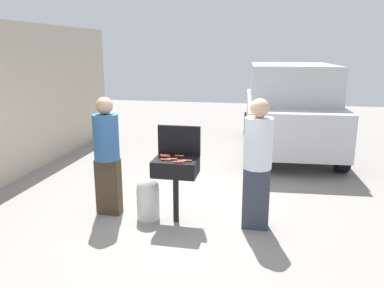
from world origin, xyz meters
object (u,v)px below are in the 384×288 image
Objects in this scene: bbq_grill at (176,169)px; hot_dog_2 at (166,156)px; hot_dog_1 at (179,156)px; hot_dog_3 at (182,161)px; hot_dog_5 at (187,161)px; hot_dog_8 at (172,159)px; person_right at (258,160)px; hot_dog_4 at (165,155)px; propane_tank at (148,197)px; hot_dog_6 at (166,160)px; parked_minivan at (289,108)px; hot_dog_0 at (164,156)px; person_left at (107,152)px; hot_dog_7 at (178,162)px.

hot_dog_2 is (-0.16, 0.07, 0.15)m from bbq_grill.
hot_dog_1 is at bearing 79.25° from bbq_grill.
hot_dog_3 and hot_dog_5 have the same top height.
hot_dog_8 is 0.07× the size of person_right.
hot_dog_3 is 0.38m from hot_dog_4.
bbq_grill is 6.94× the size of hot_dog_4.
hot_dog_6 is at bearing -17.89° from propane_tank.
hot_dog_1 is 1.00× the size of hot_dog_5.
hot_dog_5 is 0.03× the size of parked_minivan.
hot_dog_0 and hot_dog_2 have the same top height.
hot_dog_1 and hot_dog_4 have the same top height.
hot_dog_6 is 0.08× the size of person_left.
bbq_grill is at bearing 65.00° from parked_minivan.
person_left is 0.38× the size of parked_minivan.
parked_minivan is at bearing 68.27° from hot_dog_1.
hot_dog_0 is at bearing 109.83° from hot_dog_6.
person_left is at bearing 172.99° from hot_dog_8.
hot_dog_4 is (-0.18, 0.14, 0.15)m from bbq_grill.
hot_dog_0 is at bearing -92.76° from hot_dog_4.
hot_dog_3 is (0.29, -0.21, 0.00)m from hot_dog_0.
bbq_grill reaches higher than propane_tank.
hot_dog_3 is at bearing -33.73° from hot_dog_2.
hot_dog_7 is 0.07× the size of person_right.
hot_dog_5 is 4.58m from parked_minivan.
hot_dog_0 is 0.37m from hot_dog_7.
hot_dog_6 and hot_dog_7 have the same top height.
hot_dog_3 is at bearing 59.72° from hot_dog_7.
hot_dog_8 is 4.63m from parked_minivan.
hot_dog_2 is (-0.18, -0.06, 0.00)m from hot_dog_1.
hot_dog_2 is 0.07× the size of person_right.
hot_dog_4 reaches higher than propane_tank.
bbq_grill is 0.52× the size of person_right.
propane_tank is at bearing 171.96° from hot_dog_5.
hot_dog_7 is 0.03× the size of parked_minivan.
person_left is at bearing 173.73° from propane_tank.
hot_dog_7 is at bearing 0.58° from person_right.
person_left reaches higher than hot_dog_6.
hot_dog_4 is 1.00× the size of hot_dog_6.
hot_dog_6 is at bearing -11.94° from person_left.
propane_tank is 0.36× the size of person_left.
hot_dog_7 is 4.69m from parked_minivan.
hot_dog_3 is 0.22m from hot_dog_6.
person_left is at bearing -177.91° from hot_dog_0.
hot_dog_2 is at bearing -70.24° from hot_dog_4.
person_right reaches higher than hot_dog_4.
hot_dog_0 is at bearing -13.26° from person_right.
hot_dog_6 is at bearing -74.38° from hot_dog_2.
hot_dog_7 is 0.21× the size of propane_tank.
parked_minivan is (1.67, 4.25, 0.26)m from bbq_grill.
bbq_grill is at bearing -0.90° from propane_tank.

